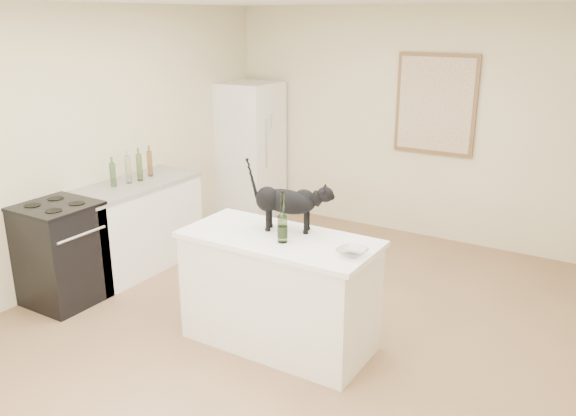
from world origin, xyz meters
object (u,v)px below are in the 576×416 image
Objects in this scene: fridge at (250,150)px; black_cat at (286,205)px; stove at (61,255)px; wine_bottle at (282,220)px; glass_bowl at (352,252)px.

fridge is 2.87× the size of black_cat.
stove is at bearing -90.00° from fridge.
black_cat is at bearing 114.93° from wine_bottle.
black_cat is (2.03, -2.40, 0.26)m from fridge.
glass_bowl is (0.65, -0.20, -0.18)m from black_cat.
stove is 2.74m from glass_bowl.
wine_bottle is at bearing -50.97° from fridge.
wine_bottle reaches higher than stove.
glass_bowl is (2.68, 0.35, 0.48)m from stove.
wine_bottle is (0.11, -0.23, -0.04)m from black_cat.
fridge is 3.73m from glass_bowl.
fridge reaches higher than wine_bottle.
stove is 1.52× the size of black_cat.
glass_bowl is at bearing 3.40° from wine_bottle.
black_cat is at bearing -49.85° from fridge.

